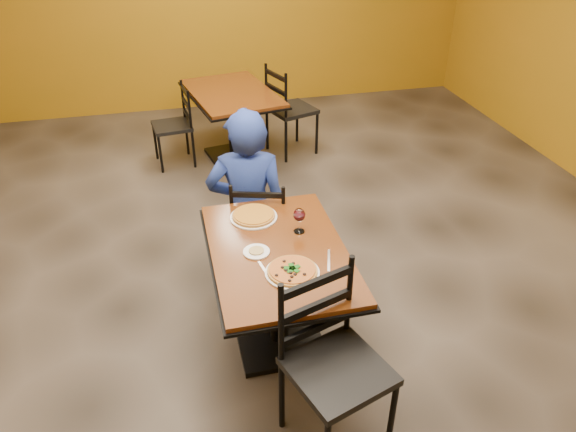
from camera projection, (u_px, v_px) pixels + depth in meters
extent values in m
cube|color=black|center=(265.00, 293.00, 4.06)|extent=(7.00, 8.00, 0.01)
cube|color=#6B2F10|center=(278.00, 252.00, 3.26)|extent=(0.80, 1.20, 0.03)
cube|color=black|center=(278.00, 255.00, 3.27)|extent=(0.83, 1.23, 0.02)
cylinder|color=black|center=(279.00, 298.00, 3.46)|extent=(0.12, 0.12, 0.66)
cube|color=black|center=(279.00, 338.00, 3.64)|extent=(0.55, 0.55, 0.04)
cube|color=#6B2F10|center=(232.00, 93.00, 5.64)|extent=(1.00, 1.32, 0.03)
cube|color=black|center=(232.00, 95.00, 5.65)|extent=(1.04, 1.36, 0.02)
cylinder|color=black|center=(233.00, 126.00, 5.83)|extent=(0.12, 0.12, 0.66)
cube|color=black|center=(235.00, 155.00, 6.02)|extent=(0.64, 0.64, 0.04)
imported|color=navy|center=(247.00, 188.00, 4.12)|extent=(0.69, 0.52, 1.28)
cylinder|color=white|center=(292.00, 273.00, 3.06)|extent=(0.31, 0.31, 0.01)
cylinder|color=maroon|center=(292.00, 270.00, 3.05)|extent=(0.28, 0.28, 0.02)
cylinder|color=white|center=(254.00, 217.00, 3.55)|extent=(0.31, 0.31, 0.01)
cylinder|color=gold|center=(254.00, 215.00, 3.54)|extent=(0.28, 0.28, 0.02)
cylinder|color=white|center=(256.00, 252.00, 3.23)|extent=(0.16, 0.16, 0.01)
cylinder|color=tan|center=(256.00, 251.00, 3.22)|extent=(0.09, 0.09, 0.01)
cube|color=silver|center=(265.00, 271.00, 3.08)|extent=(0.05, 0.19, 0.00)
cube|color=silver|center=(329.00, 260.00, 3.16)|extent=(0.08, 0.20, 0.00)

